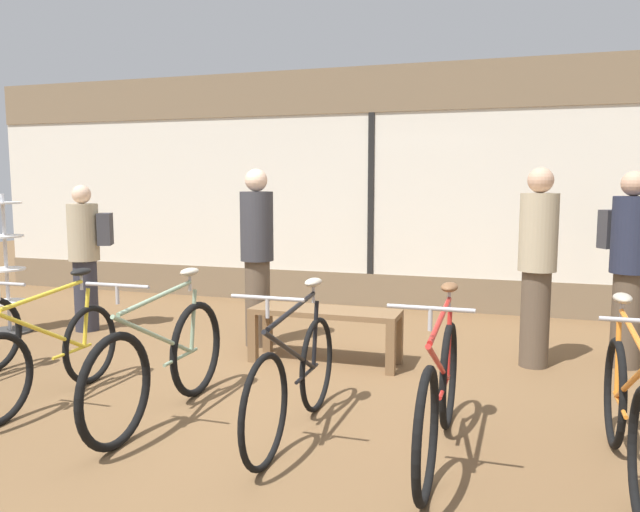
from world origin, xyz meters
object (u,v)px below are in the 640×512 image
Objects in this scene: accessory_rack at (7,276)px; bicycle_left at (49,355)px; bicycle_center_right at (295,378)px; bicycle_far_right at (627,413)px; customer_near_bench at (86,253)px; display_bench at (325,319)px; customer_near_rack at (537,262)px; customer_by_window at (628,262)px; customer_mid_floor at (257,253)px; bicycle_right at (439,395)px; bicycle_center_left at (161,363)px.

bicycle_left is at bearing -39.68° from accessory_rack.
bicycle_far_right is (2.02, -0.02, -0.00)m from bicycle_center_right.
display_bench is at bearing -7.66° from customer_near_bench.
accessory_rack is (-4.06, 1.71, 0.25)m from bicycle_center_right.
accessory_rack is at bearing -175.55° from customer_near_rack.
accessory_rack is 6.45m from customer_by_window.
customer_mid_floor is (-1.16, 2.06, 0.57)m from bicycle_center_right.
customer_mid_floor is at bearing -0.20° from customer_near_bench.
customer_by_window reaches higher than customer_near_bench.
bicycle_left is 0.91× the size of customer_near_rack.
bicycle_left is at bearing -136.11° from display_bench.
bicycle_far_right is 6.32m from accessory_rack.
bicycle_left is 1.06× the size of accessory_rack.
bicycle_center_right is 3.40m from customer_by_window.
bicycle_far_right is 1.09× the size of accessory_rack.
accessory_rack is (-2.04, 1.69, 0.27)m from bicycle_left.
accessory_rack reaches higher than bicycle_right.
bicycle_far_right is at bearing 2.44° from bicycle_right.
customer_by_window is at bearing 5.39° from customer_mid_floor.
accessory_rack is at bearing 157.11° from bicycle_center_right.
customer_by_window is (2.65, 0.72, 0.55)m from display_bench.
customer_by_window is (3.36, 2.40, 0.56)m from bicycle_center_left.
accessory_rack is at bearing 160.52° from bicycle_right.
bicycle_left is 0.91× the size of customer_mid_floor.
bicycle_left is 2.45m from customer_near_bench.
bicycle_center_left is at bearing -112.90° from display_bench.
bicycle_left is at bearing 179.43° from bicycle_far_right.
accessory_rack is 2.93m from customer_mid_floor.
bicycle_center_left is 1.82m from display_bench.
bicycle_center_right is 2.43m from customer_mid_floor.
bicycle_far_right is 3.84m from customer_mid_floor.
bicycle_center_right is at bearing -60.63° from customer_mid_floor.
customer_by_window is 1.08× the size of customer_near_bench.
customer_near_bench reaches higher than bicycle_far_right.
customer_near_rack is 1.02× the size of customer_by_window.
customer_near_rack is at bearing 74.89° from bicycle_right.
bicycle_center_left is 1.01m from bicycle_center_right.
customer_near_bench is (-4.23, 2.13, 0.49)m from bicycle_right.
bicycle_center_left reaches higher than bicycle_right.
bicycle_right is at bearing -119.38° from customer_by_window.
customer_near_rack is (2.58, 2.16, 0.56)m from bicycle_center_left.
bicycle_center_right is 0.93× the size of customer_mid_floor.
bicycle_center_right is 1.02× the size of customer_near_bench.
customer_by_window is at bearing 60.62° from bicycle_right.
bicycle_right is 1.01× the size of customer_by_window.
customer_by_window is (1.38, 2.46, 0.57)m from bicycle_right.
bicycle_center_left is 0.99× the size of customer_mid_floor.
bicycle_center_left is 1.00× the size of customer_by_window.
accessory_rack is (-5.02, 1.78, 0.24)m from bicycle_right.
bicycle_far_right is at bearing -36.04° from display_bench.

